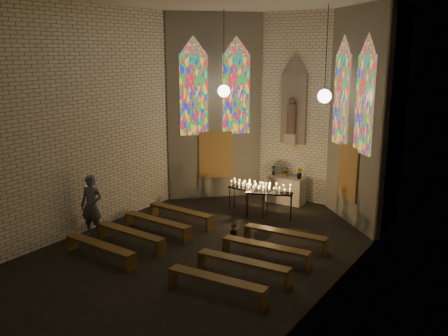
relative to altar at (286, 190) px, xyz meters
The scene contains 18 objects.
floor 5.47m from the altar, 90.00° to the right, with size 12.00×12.00×0.00m, color black.
room 3.83m from the altar, 90.00° to the right, with size 8.22×12.43×7.00m.
altar is the anchor object (origin of this frame).
flower_vase_left 0.88m from the altar, behind, with size 0.19×0.13×0.37m, color #4C723F.
flower_vase_center 0.72m from the altar, 167.28° to the left, with size 0.39×0.34×0.43m, color #4C723F.
flower_vase_right 0.90m from the altar, ahead, with size 0.24×0.20×0.44m, color #4C723F.
aisle_flower_pot 4.03m from the altar, 87.50° to the right, with size 0.22×0.22×0.40m, color #4C723F.
votive_stand_left 1.99m from the altar, 106.85° to the right, with size 1.53×0.47×1.11m.
votive_stand_right 2.11m from the altar, 80.12° to the right, with size 1.63×0.93×1.17m.
pew_left_0 4.41m from the altar, 115.77° to the right, with size 2.53×0.51×0.48m.
pew_right_0 4.41m from the altar, 64.23° to the right, with size 2.53×0.51×0.48m.
pew_left_1 5.51m from the altar, 110.34° to the right, with size 2.53×0.51×0.48m.
pew_right_1 5.51m from the altar, 69.66° to the right, with size 2.53×0.51×0.48m.
pew_left_2 6.65m from the altar, 106.75° to the right, with size 2.53×0.51×0.48m.
pew_right_2 6.65m from the altar, 73.25° to the right, with size 2.53×0.51×0.48m.
pew_left_3 7.81m from the altar, 104.21° to the right, with size 2.53×0.51×0.48m.
pew_right_3 7.81m from the altar, 75.79° to the right, with size 2.53×0.51×0.48m.
visitor 7.28m from the altar, 118.81° to the right, with size 0.70×0.46×1.93m, color #545560.
Camera 1 is at (7.84, -10.99, 5.61)m, focal length 40.00 mm.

